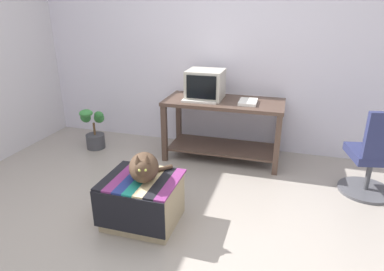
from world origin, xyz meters
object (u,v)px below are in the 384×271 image
Objects in this scene: ottoman_with_blanket at (142,200)px; potted_plant at (94,131)px; tv_monitor at (205,85)px; desk at (223,119)px; office_chair at (375,159)px; cat at (144,167)px; keyboard at (200,101)px; book at (248,102)px.

potted_plant reaches higher than ottoman_with_blanket.
tv_monitor is 1.66m from ottoman_with_blanket.
desk is 1.62m from office_chair.
office_chair reaches higher than cat.
office_chair is (1.79, -0.47, -0.50)m from tv_monitor.
desk is at bearing 54.37° from cat.
keyboard is 0.65× the size of ottoman_with_blanket.
tv_monitor is at bearing 172.59° from desk.
keyboard is at bearing -97.41° from tv_monitor.
keyboard is at bearing 1.67° from potted_plant.
cat is at bearing -103.77° from desk.
tv_monitor is (-0.23, 0.03, 0.39)m from desk.
book is at bearing 43.94° from cat.
office_chair is (1.28, -0.39, -0.35)m from book.
keyboard is 1.86m from office_chair.
cat is at bearing -96.84° from keyboard.
ottoman_with_blanket is (-0.66, -1.43, -0.53)m from book.
office_chair is at bearing -4.55° from potted_plant.
office_chair is (1.94, 1.04, 0.18)m from ottoman_with_blanket.
book is (0.51, -0.07, -0.15)m from tv_monitor.
ottoman_with_blanket is 1.82m from potted_plant.
office_chair is at bearing 6.26° from cat.
ottoman_with_blanket is 1.32× the size of cat.
book is 0.45× the size of ottoman_with_blanket.
keyboard is 0.54m from book.
desk is 3.43× the size of keyboard.
potted_plant is at bearing -16.32° from office_chair.
desk is 1.52m from cat.
tv_monitor is 1.55m from cat.
office_chair is (1.90, 1.04, -0.14)m from cat.
ottoman_with_blanket is (-0.38, -1.48, -0.28)m from desk.
ottoman_with_blanket is (-0.13, -1.34, -0.53)m from keyboard.
book reaches higher than ottoman_with_blanket.
cat is at bearing -44.83° from potted_plant.
cat is (-0.35, -1.48, 0.04)m from desk.
ottoman_with_blanket is 1.11× the size of potted_plant.
tv_monitor is 1.57m from potted_plant.
potted_plant is (-1.65, -0.18, -0.25)m from desk.
cat is 0.84× the size of potted_plant.
desk is 1.54× the size of office_chair.
book is 0.59× the size of cat.
book is 1.38m from office_chair.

